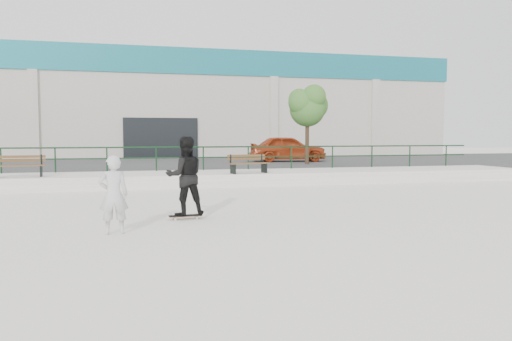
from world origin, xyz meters
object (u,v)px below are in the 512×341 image
object	(u,v)px
bench_left	(20,166)
skateboard	(185,216)
seated_skater	(113,195)
red_car	(288,148)
standing_skater	(185,176)
bench_right	(248,164)
tree	(308,105)

from	to	relation	value
bench_left	skateboard	size ratio (longest dim) A/B	2.21
skateboard	seated_skater	distance (m)	2.29
skateboard	seated_skater	world-z (taller)	seated_skater
bench_left	red_car	xyz separation A→B (m)	(12.73, 8.03, 0.35)
skateboard	standing_skater	size ratio (longest dim) A/B	0.42
bench_right	standing_skater	xyz separation A→B (m)	(-3.28, -7.32, 0.16)
bench_right	red_car	bearing A→B (deg)	50.52
red_car	bench_right	bearing A→B (deg)	160.01
bench_left	bench_right	distance (m)	8.41
red_car	standing_skater	world-z (taller)	red_car
red_car	seated_skater	xyz separation A→B (m)	(-9.20, -17.10, -0.45)
bench_right	standing_skater	size ratio (longest dim) A/B	0.91
red_car	seated_skater	distance (m)	19.42
bench_right	skateboard	world-z (taller)	bench_right
bench_right	seated_skater	distance (m)	10.05
bench_right	standing_skater	world-z (taller)	standing_skater
red_car	skateboard	world-z (taller)	red_car
bench_right	tree	xyz separation A→B (m)	(4.48, 5.42, 2.70)
bench_right	red_car	distance (m)	9.38
bench_left	bench_right	xyz separation A→B (m)	(8.40, -0.29, -0.02)
tree	red_car	xyz separation A→B (m)	(-0.15, 2.90, -2.33)
bench_left	skateboard	xyz separation A→B (m)	(5.13, -7.61, -0.82)
skateboard	seated_skater	size ratio (longest dim) A/B	0.50
bench_left	skateboard	distance (m)	9.21
bench_left	standing_skater	size ratio (longest dim) A/B	0.93
red_car	bench_left	bearing A→B (deg)	129.72
red_car	standing_skater	size ratio (longest dim) A/B	2.34
bench_left	standing_skater	world-z (taller)	standing_skater
skateboard	standing_skater	xyz separation A→B (m)	(-0.00, 0.00, 0.96)
tree	seated_skater	xyz separation A→B (m)	(-9.35, -14.20, -2.77)
skateboard	standing_skater	distance (m)	0.96
bench_left	red_car	distance (m)	15.05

